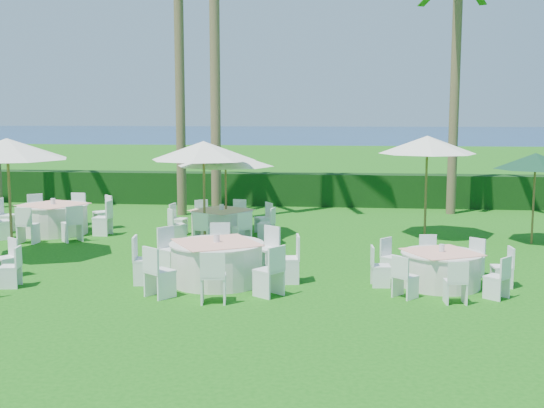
{
  "coord_description": "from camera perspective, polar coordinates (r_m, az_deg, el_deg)",
  "views": [
    {
      "loc": [
        3.29,
        -13.45,
        3.44
      ],
      "look_at": [
        1.47,
        2.51,
        1.3
      ],
      "focal_mm": 45.0,
      "sensor_mm": 36.0,
      "label": 1
    }
  ],
  "objects": [
    {
      "name": "umbrella_b",
      "position": [
        17.49,
        -5.74,
        4.47
      ],
      "size": [
        2.71,
        2.71,
        2.74
      ],
      "color": "brown",
      "rests_on": "ground"
    },
    {
      "name": "umbrella_d",
      "position": [
        19.29,
        12.86,
        4.85
      ],
      "size": [
        2.67,
        2.67,
        2.83
      ],
      "color": "brown",
      "rests_on": "ground"
    },
    {
      "name": "ground",
      "position": [
        14.26,
        -7.07,
        -6.42
      ],
      "size": [
        120.0,
        120.0,
        0.0
      ],
      "primitive_type": "plane",
      "color": "#145C0F",
      "rests_on": "ground"
    },
    {
      "name": "banquet_table_c",
      "position": [
        14.06,
        13.96,
        -5.25
      ],
      "size": [
        2.8,
        2.8,
        0.86
      ],
      "color": "silver",
      "rests_on": "ground"
    },
    {
      "name": "hedge",
      "position": [
        25.81,
        -0.86,
        1.28
      ],
      "size": [
        34.0,
        1.0,
        1.2
      ],
      "primitive_type": "cube",
      "color": "black",
      "rests_on": "ground"
    },
    {
      "name": "banquet_table_e",
      "position": [
        19.1,
        -4.23,
        -1.58
      ],
      "size": [
        3.06,
        3.06,
        0.93
      ],
      "color": "silver",
      "rests_on": "ground"
    },
    {
      "name": "palm_d",
      "position": [
        24.12,
        15.08,
        10.06
      ],
      "size": [
        4.4,
        4.01,
        8.27
      ],
      "color": "brown",
      "rests_on": "ground"
    },
    {
      "name": "umbrella_green",
      "position": [
        19.14,
        21.19,
        3.37
      ],
      "size": [
        2.18,
        2.18,
        2.41
      ],
      "color": "brown",
      "rests_on": "ground"
    },
    {
      "name": "palm_b",
      "position": [
        23.27,
        -7.73,
        10.97
      ],
      "size": [
        4.36,
        4.27,
        8.76
      ],
      "color": "brown",
      "rests_on": "ground"
    },
    {
      "name": "banquet_table_b",
      "position": [
        13.96,
        -4.63,
        -4.82
      ],
      "size": [
        3.39,
        3.39,
        1.01
      ],
      "color": "silver",
      "rests_on": "ground"
    },
    {
      "name": "ocean",
      "position": [
        115.54,
        4.89,
        5.87
      ],
      "size": [
        260.0,
        260.0,
        0.0
      ],
      "primitive_type": "plane",
      "color": "#07244E",
      "rests_on": "ground"
    },
    {
      "name": "banquet_table_d",
      "position": [
        20.53,
        -17.79,
        -1.14
      ],
      "size": [
        3.42,
        3.42,
        1.03
      ],
      "color": "silver",
      "rests_on": "ground"
    },
    {
      "name": "umbrella_c",
      "position": [
        19.05,
        -3.91,
        3.81
      ],
      "size": [
        2.73,
        2.73,
        2.4
      ],
      "color": "brown",
      "rests_on": "ground"
    },
    {
      "name": "umbrella_a",
      "position": [
        17.15,
        -21.28,
        4.31
      ],
      "size": [
        2.85,
        2.85,
        2.86
      ],
      "color": "brown",
      "rests_on": "ground"
    }
  ]
}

